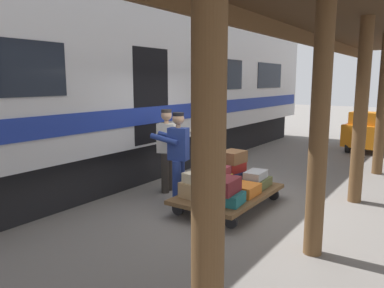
# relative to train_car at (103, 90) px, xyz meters

# --- Properties ---
(ground_plane) EXTENTS (60.00, 60.00, 0.00)m
(ground_plane) POSITION_rel_train_car_xyz_m (-3.51, -0.00, -2.06)
(ground_plane) COLOR slate
(platform_canopy) EXTENTS (3.20, 19.25, 3.56)m
(platform_canopy) POSITION_rel_train_car_xyz_m (-5.33, 0.00, 1.18)
(platform_canopy) COLOR brown
(platform_canopy) RESTS_ON ground_plane
(train_car) EXTENTS (3.02, 17.92, 4.00)m
(train_car) POSITION_rel_train_car_xyz_m (0.00, 0.00, 0.00)
(train_car) COLOR #B7BABF
(train_car) RESTS_ON ground_plane
(luggage_cart) EXTENTS (1.29, 2.13, 0.29)m
(luggage_cart) POSITION_rel_train_car_xyz_m (-3.57, 0.33, -1.81)
(luggage_cart) COLOR brown
(luggage_cart) RESTS_ON ground_plane
(suitcase_yellow_case) EXTENTS (0.54, 0.52, 0.27)m
(suitcase_yellow_case) POSITION_rel_train_car_xyz_m (-3.28, 0.33, -1.63)
(suitcase_yellow_case) COLOR gold
(suitcase_yellow_case) RESTS_ON luggage_cart
(suitcase_tan_vintage) EXTENTS (0.55, 0.49, 0.26)m
(suitcase_tan_vintage) POSITION_rel_train_car_xyz_m (-3.28, 0.92, -1.64)
(suitcase_tan_vintage) COLOR tan
(suitcase_tan_vintage) RESTS_ON luggage_cart
(suitcase_navy_fabric) EXTENTS (0.52, 0.53, 0.21)m
(suitcase_navy_fabric) POSITION_rel_train_car_xyz_m (-3.28, -0.26, -1.67)
(suitcase_navy_fabric) COLOR navy
(suitcase_navy_fabric) RESTS_ON luggage_cart
(suitcase_olive_duffel) EXTENTS (0.42, 0.63, 0.16)m
(suitcase_olive_duffel) POSITION_rel_train_car_xyz_m (-3.86, -0.26, -1.69)
(suitcase_olive_duffel) COLOR brown
(suitcase_olive_duffel) RESTS_ON luggage_cart
(suitcase_teal_softside) EXTENTS (0.56, 0.53, 0.18)m
(suitcase_teal_softside) POSITION_rel_train_car_xyz_m (-3.86, 0.92, -1.68)
(suitcase_teal_softside) COLOR #1E666B
(suitcase_teal_softside) RESTS_ON luggage_cart
(suitcase_orange_carryall) EXTENTS (0.49, 0.53, 0.19)m
(suitcase_orange_carryall) POSITION_rel_train_car_xyz_m (-3.86, 0.33, -1.68)
(suitcase_orange_carryall) COLOR #CC6B23
(suitcase_orange_carryall) RESTS_ON luggage_cart
(suitcase_burgundy_valise) EXTENTS (0.45, 0.51, 0.15)m
(suitcase_burgundy_valise) POSITION_rel_train_car_xyz_m (-3.31, 0.35, -1.42)
(suitcase_burgundy_valise) COLOR maroon
(suitcase_burgundy_valise) RESTS_ON suitcase_yellow_case
(suitcase_red_plastic) EXTENTS (0.41, 0.51, 0.19)m
(suitcase_red_plastic) POSITION_rel_train_car_xyz_m (-3.31, -0.30, -1.47)
(suitcase_red_plastic) COLOR #AD231E
(suitcase_red_plastic) RESTS_ON suitcase_navy_fabric
(suitcase_brown_leather) EXTENTS (0.43, 0.53, 0.23)m
(suitcase_brown_leather) POSITION_rel_train_car_xyz_m (-3.32, -0.27, -1.26)
(suitcase_brown_leather) COLOR brown
(suitcase_brown_leather) RESTS_ON suitcase_red_plastic
(suitcase_gray_aluminum) EXTENTS (0.34, 0.51, 0.15)m
(suitcase_gray_aluminum) POSITION_rel_train_car_xyz_m (-3.84, -0.22, -1.53)
(suitcase_gray_aluminum) COLOR #9EA0A5
(suitcase_gray_aluminum) RESTS_ON suitcase_olive_duffel
(suitcase_maroon_trunk) EXTENTS (0.44, 0.58, 0.24)m
(suitcase_maroon_trunk) POSITION_rel_train_car_xyz_m (-3.82, 0.95, -1.47)
(suitcase_maroon_trunk) COLOR maroon
(suitcase_maroon_trunk) RESTS_ON suitcase_teal_softside
(suitcase_cream_canvas) EXTENTS (0.41, 0.45, 0.17)m
(suitcase_cream_canvas) POSITION_rel_train_car_xyz_m (-3.25, 0.90, -1.43)
(suitcase_cream_canvas) COLOR beige
(suitcase_cream_canvas) RESTS_ON suitcase_tan_vintage
(porter_in_overalls) EXTENTS (0.72, 0.54, 1.70)m
(porter_in_overalls) POSITION_rel_train_car_xyz_m (-2.64, 0.62, -1.14)
(porter_in_overalls) COLOR navy
(porter_in_overalls) RESTS_ON ground_plane
(porter_by_door) EXTENTS (0.73, 0.55, 1.70)m
(porter_by_door) POSITION_rel_train_car_xyz_m (-2.06, 0.18, -1.14)
(porter_by_door) COLOR #332D28
(porter_by_door) RESTS_ON ground_plane
(baggage_tug) EXTENTS (1.34, 1.84, 1.30)m
(baggage_tug) POSITION_rel_train_car_xyz_m (-4.62, -6.99, -1.43)
(baggage_tug) COLOR orange
(baggage_tug) RESTS_ON ground_plane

